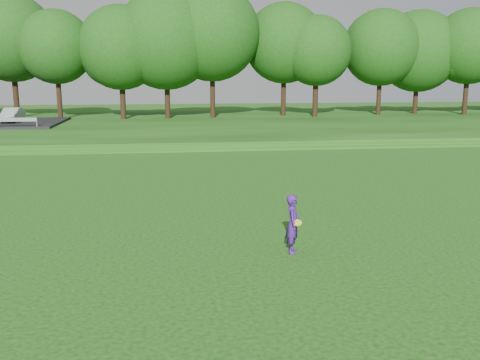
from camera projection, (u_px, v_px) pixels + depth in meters
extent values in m
plane|color=#15400C|center=(260.00, 249.00, 15.40)|extent=(140.00, 140.00, 0.00)
cube|color=#15400C|center=(200.00, 124.00, 48.39)|extent=(130.00, 30.00, 0.60)
cube|color=gray|center=(211.00, 149.00, 34.84)|extent=(130.00, 1.60, 0.04)
imported|color=#9C9FA4|center=(12.00, 115.00, 45.28)|extent=(1.27, 3.64, 1.20)
imported|color=#401973|center=(293.00, 224.00, 14.96)|extent=(0.56, 0.70, 1.68)
cylinder|color=#CAE424|center=(297.00, 223.00, 14.77)|extent=(0.26, 0.25, 0.13)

